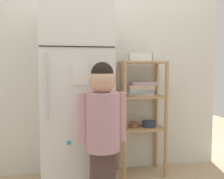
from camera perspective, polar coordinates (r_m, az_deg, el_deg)
kitchen_wall_back at (r=2.69m, az=-2.37°, el=4.91°), size 2.54×0.03×2.15m
refrigerator at (r=2.36m, az=-7.78°, el=-1.17°), size 0.60×0.62×1.65m
child_standing at (r=1.94m, az=-2.13°, el=-6.95°), size 0.36×0.26×1.11m
pantry_shelf_unit at (r=2.62m, az=6.54°, el=-2.88°), size 0.45×0.31×1.13m
fruit_bin at (r=2.58m, az=5.90°, el=6.92°), size 0.23×0.16×0.08m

